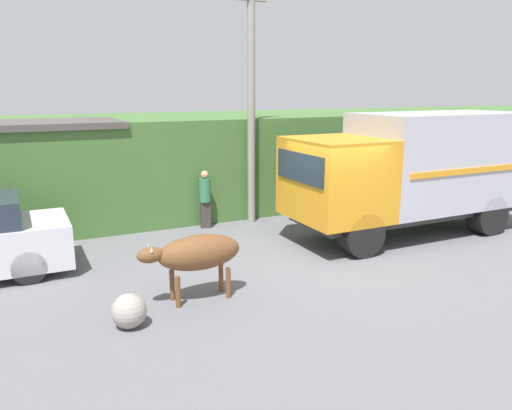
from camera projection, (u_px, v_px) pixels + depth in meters
The scene contains 8 objects.
ground_plane at pixel (326, 257), 11.14m from camera, with size 60.00×60.00×0.00m, color slate.
hillside_embankment at pixel (218, 159), 16.44m from camera, with size 32.00×5.29×2.86m.
building_backdrop at pixel (4, 180), 12.52m from camera, with size 5.82×2.70×2.88m.
cargo_truck at pixel (415, 168), 12.62m from camera, with size 6.50×2.31×3.08m.
brown_cow at pixel (197, 253), 8.73m from camera, with size 1.86×0.63×1.19m.
pedestrian_on_hill at pixel (205, 197), 13.35m from camera, with size 0.37×0.37×1.56m.
utility_pole at pixel (251, 96), 13.37m from camera, with size 0.90×0.21×6.75m.
roadside_rock at pixel (129, 311), 7.81m from camera, with size 0.55×0.55×0.55m.
Camera 1 is at (-6.04, -8.83, 3.67)m, focal length 35.00 mm.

